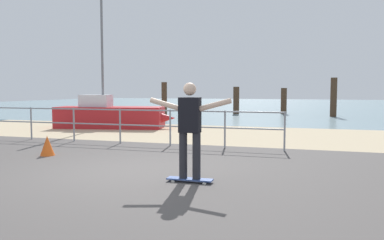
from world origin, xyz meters
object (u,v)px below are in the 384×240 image
(skateboard, at_px, (190,179))
(skateboarder, at_px, (190,125))
(traffic_cone, at_px, (47,146))
(sailboat, at_px, (114,116))

(skateboard, bearing_deg, skateboarder, 165.96)
(skateboarder, distance_m, traffic_cone, 4.49)
(traffic_cone, bearing_deg, skateboarder, -20.81)
(skateboarder, relative_size, traffic_cone, 3.30)
(skateboard, height_order, skateboarder, skateboarder)
(sailboat, relative_size, skateboard, 6.77)
(sailboat, distance_m, skateboarder, 10.16)
(traffic_cone, bearing_deg, skateboard, -20.81)
(skateboarder, xyz_separation_m, traffic_cone, (-4.13, 1.57, -0.77))
(sailboat, height_order, traffic_cone, sailboat)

